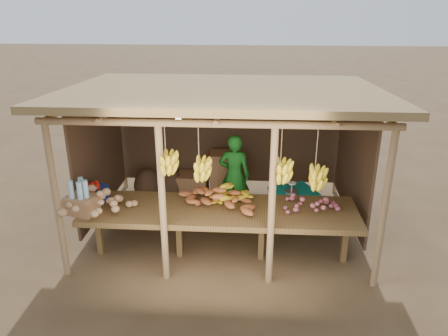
{
  "coord_description": "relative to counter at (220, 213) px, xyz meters",
  "views": [
    {
      "loc": [
        0.41,
        -6.49,
        3.6
      ],
      "look_at": [
        0.0,
        0.0,
        1.05
      ],
      "focal_mm": 35.0,
      "sensor_mm": 36.0,
      "label": 1
    }
  ],
  "objects": [
    {
      "name": "sweet_potato_heap",
      "position": [
        -0.05,
        0.06,
        0.24
      ],
      "size": [
        1.14,
        0.89,
        0.36
      ],
      "primitive_type": null,
      "rotation": [
        0.0,
        0.0,
        0.33
      ],
      "color": "#A8572B",
      "rests_on": "counter"
    },
    {
      "name": "vendor",
      "position": [
        0.15,
        1.4,
        -0.0
      ],
      "size": [
        0.57,
        0.4,
        1.47
      ],
      "primitive_type": "imported",
      "rotation": [
        0.0,
        0.0,
        3.05
      ],
      "color": "#1A7620",
      "rests_on": "ground"
    },
    {
      "name": "tomato_basin",
      "position": [
        -1.9,
        0.24,
        0.16
      ],
      "size": [
        0.46,
        0.46,
        0.24
      ],
      "rotation": [
        0.0,
        0.0,
        0.04
      ],
      "color": "navy",
      "rests_on": "counter"
    },
    {
      "name": "bottle_box",
      "position": [
        -1.9,
        -0.24,
        0.25
      ],
      "size": [
        0.47,
        0.41,
        0.5
      ],
      "color": "#956843",
      "rests_on": "counter"
    },
    {
      "name": "potato_heap",
      "position": [
        -1.74,
        -0.27,
        0.25
      ],
      "size": [
        1.27,
        1.05,
        0.37
      ],
      "primitive_type": null,
      "rotation": [
        0.0,
        0.0,
        0.42
      ],
      "color": "tan",
      "rests_on": "counter"
    },
    {
      "name": "stall_structure",
      "position": [
        0.05,
        0.87,
        1.17
      ],
      "size": [
        4.7,
        3.5,
        2.43
      ],
      "color": "#99774F",
      "rests_on": "ground"
    },
    {
      "name": "carton_stack",
      "position": [
        -0.25,
        2.05,
        -0.34
      ],
      "size": [
        1.18,
        0.45,
        0.9
      ],
      "color": "#956843",
      "rests_on": "ground"
    },
    {
      "name": "tarp_crate",
      "position": [
        1.15,
        1.1,
        -0.41
      ],
      "size": [
        0.86,
        0.81,
        0.81
      ],
      "color": "brown",
      "rests_on": "ground"
    },
    {
      "name": "counter",
      "position": [
        0.0,
        0.0,
        0.0
      ],
      "size": [
        3.9,
        1.05,
        0.8
      ],
      "color": "brown",
      "rests_on": "ground"
    },
    {
      "name": "ground",
      "position": [
        -0.0,
        0.95,
        -0.74
      ],
      "size": [
        60.0,
        60.0,
        0.0
      ],
      "primitive_type": "plane",
      "color": "brown",
      "rests_on": "ground"
    },
    {
      "name": "onion_heap",
      "position": [
        1.29,
        0.06,
        0.24
      ],
      "size": [
        0.82,
        0.6,
        0.35
      ],
      "primitive_type": null,
      "rotation": [
        0.0,
        0.0,
        0.22
      ],
      "color": "#B25665",
      "rests_on": "counter"
    },
    {
      "name": "burlap_sacks",
      "position": [
        -1.31,
        1.99,
        -0.44
      ],
      "size": [
        0.96,
        0.5,
        0.68
      ],
      "color": "#4B3523",
      "rests_on": "ground"
    },
    {
      "name": "banana_pile",
      "position": [
        0.12,
        0.28,
        0.24
      ],
      "size": [
        0.67,
        0.49,
        0.35
      ],
      "primitive_type": null,
      "rotation": [
        0.0,
        0.0,
        0.25
      ],
      "color": "yellow",
      "rests_on": "counter"
    }
  ]
}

